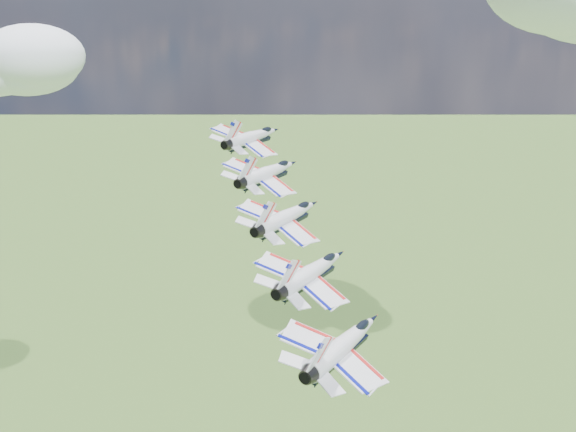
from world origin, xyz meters
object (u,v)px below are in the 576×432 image
at_px(jet_1, 269,172).
at_px(jet_2, 288,216).
at_px(jet_4, 344,344).
at_px(jet_0, 253,137).
at_px(jet_3, 312,271).

distance_m(jet_1, jet_2, 11.58).
xyz_separation_m(jet_2, jet_4, (13.62, -18.09, -4.88)).
height_order(jet_0, jet_4, jet_0).
xyz_separation_m(jet_1, jet_2, (6.81, -9.05, -2.44)).
bearing_deg(jet_4, jet_0, 134.57).
xyz_separation_m(jet_0, jet_1, (6.81, -9.05, -2.44)).
height_order(jet_2, jet_3, jet_2).
distance_m(jet_3, jet_4, 11.58).
bearing_deg(jet_3, jet_0, 134.57).
xyz_separation_m(jet_0, jet_4, (27.23, -36.18, -9.76)).
bearing_deg(jet_2, jet_0, 134.57).
bearing_deg(jet_3, jet_4, -45.43).
height_order(jet_0, jet_2, jet_0).
distance_m(jet_1, jet_4, 34.74).
bearing_deg(jet_0, jet_4, -45.43).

